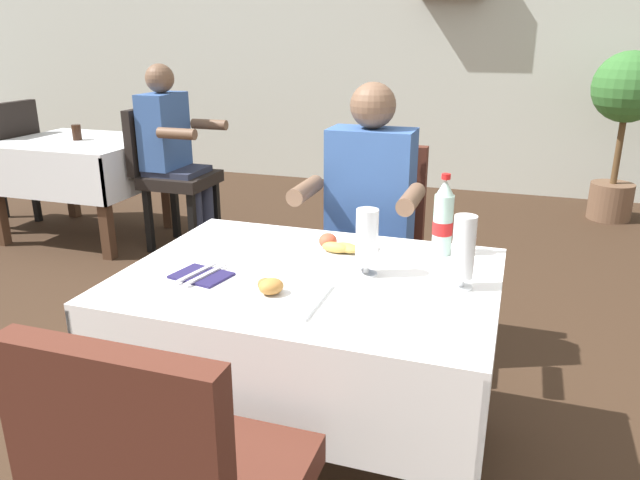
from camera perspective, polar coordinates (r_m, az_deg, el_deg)
The scene contains 17 objects.
ground_plane at distance 2.26m, azimuth -4.10°, elevation -20.87°, with size 11.00×11.00×0.00m, color #382619.
back_wall at distance 5.97m, azimuth 12.42°, elevation 18.31°, with size 11.00×0.12×2.84m, color silver.
main_dining_table at distance 1.99m, azimuth -0.92°, elevation -7.56°, with size 1.17×0.87×0.72m.
chair_far_diner_seat at distance 2.73m, azimuth 4.84°, elevation -0.17°, with size 0.44×0.50×0.97m.
seated_diner_far at distance 2.58m, azimuth 4.45°, elevation 2.37°, with size 0.50×0.46×1.26m.
plate_near_camera at distance 1.75m, azimuth -4.22°, elevation -4.96°, with size 0.26×0.26×0.06m.
plate_far_diner at distance 2.07m, azimuth 1.49°, elevation -0.97°, with size 0.25×0.25×0.06m.
beer_glass_left at distance 1.82m, azimuth 13.40°, elevation -1.11°, with size 0.07×0.07×0.23m.
beer_glass_middle at distance 1.88m, azimuth 4.45°, elevation -0.21°, with size 0.07×0.07×0.21m.
cola_bottle_primary at distance 2.09m, azimuth 11.57°, elevation 1.93°, with size 0.07×0.07×0.28m.
napkin_cutlery_set at distance 1.93m, azimuth -11.15°, elevation -3.28°, with size 0.19×0.20×0.01m.
background_dining_table at distance 4.74m, azimuth -21.59°, elevation 6.74°, with size 1.02×0.87×0.72m.
background_chair_left at distance 5.23m, azimuth -27.75°, elevation 6.99°, with size 0.50×0.44×0.97m.
background_chair_right at distance 4.32m, azimuth -14.15°, elevation 6.49°, with size 0.50×0.44×0.97m.
background_patron at distance 4.27m, azimuth -13.76°, elevation 8.52°, with size 0.46×0.50×1.26m.
background_table_tumbler at distance 4.71m, azimuth -22.02°, elevation 9.42°, with size 0.06×0.06×0.11m, color black.
potted_plant_corner at distance 5.35m, azimuth 26.91°, elevation 11.06°, with size 0.54×0.54×1.33m.
Camera 1 is at (0.69, -1.59, 1.44)m, focal length 33.84 mm.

